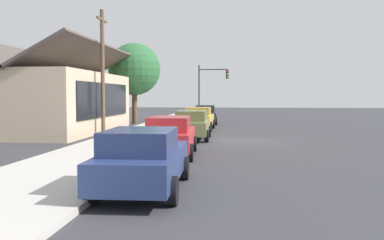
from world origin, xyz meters
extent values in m
plane|color=#38383D|center=(0.00, 0.00, 0.00)|extent=(120.00, 120.00, 0.00)
cube|color=beige|center=(0.00, 5.60, 0.08)|extent=(60.00, 4.20, 0.16)
cube|color=navy|center=(-12.14, 2.64, 0.68)|extent=(4.72, 1.91, 0.70)
cube|color=navy|center=(-12.61, 2.63, 1.31)|extent=(2.28, 1.64, 0.56)
cylinder|color=black|center=(-10.71, 3.58, 0.33)|extent=(0.66, 0.23, 0.66)
cylinder|color=black|center=(-10.67, 1.77, 0.33)|extent=(0.66, 0.23, 0.66)
cylinder|color=black|center=(-13.61, 3.51, 0.33)|extent=(0.66, 0.23, 0.66)
cylinder|color=black|center=(-13.57, 1.70, 0.33)|extent=(0.66, 0.23, 0.66)
cube|color=red|center=(-6.02, 2.88, 0.68)|extent=(4.70, 1.94, 0.70)
cube|color=#A9272B|center=(-6.48, 2.86, 1.31)|extent=(2.29, 1.62, 0.56)
cylinder|color=black|center=(-4.63, 3.81, 0.33)|extent=(0.67, 0.25, 0.66)
cylinder|color=black|center=(-4.55, 2.08, 0.33)|extent=(0.67, 0.25, 0.66)
cylinder|color=black|center=(-7.49, 3.68, 0.33)|extent=(0.67, 0.25, 0.66)
cylinder|color=black|center=(-7.41, 1.95, 0.33)|extent=(0.67, 0.25, 0.66)
cube|color=olive|center=(0.33, 2.65, 0.68)|extent=(4.43, 1.81, 0.70)
cube|color=#61683C|center=(-0.11, 2.64, 1.31)|extent=(2.14, 1.57, 0.56)
cylinder|color=black|center=(1.68, 3.54, 0.33)|extent=(0.66, 0.23, 0.66)
cylinder|color=black|center=(1.71, 1.80, 0.33)|extent=(0.66, 0.23, 0.66)
cylinder|color=black|center=(-1.04, 3.50, 0.33)|extent=(0.66, 0.23, 0.66)
cylinder|color=black|center=(-1.02, 1.76, 0.33)|extent=(0.66, 0.23, 0.66)
cube|color=gold|center=(6.66, 2.78, 0.68)|extent=(4.48, 1.89, 0.70)
cube|color=gold|center=(6.21, 2.79, 1.31)|extent=(2.17, 1.63, 0.56)
cylinder|color=black|center=(8.05, 3.65, 0.33)|extent=(0.66, 0.23, 0.66)
cylinder|color=black|center=(8.02, 1.86, 0.33)|extent=(0.66, 0.23, 0.66)
cylinder|color=black|center=(5.30, 3.71, 0.33)|extent=(0.66, 0.23, 0.66)
cylinder|color=black|center=(5.26, 1.91, 0.33)|extent=(0.66, 0.23, 0.66)
cube|color=#2D3035|center=(13.05, 2.79, 0.68)|extent=(4.74, 2.02, 0.70)
cube|color=#27292D|center=(12.59, 2.77, 1.31)|extent=(2.32, 1.67, 0.56)
cylinder|color=black|center=(14.44, 3.75, 0.33)|extent=(0.67, 0.26, 0.66)
cylinder|color=black|center=(14.54, 2.00, 0.33)|extent=(0.67, 0.26, 0.66)
cylinder|color=black|center=(11.56, 3.59, 0.33)|extent=(0.67, 0.26, 0.66)
cylinder|color=black|center=(11.66, 1.83, 0.33)|extent=(0.67, 0.26, 0.66)
cube|color=#CCB293|center=(4.11, 12.00, 1.93)|extent=(12.66, 6.59, 3.85)
cube|color=black|center=(4.11, 8.67, 2.12)|extent=(10.13, 0.08, 2.16)
cube|color=#514742|center=(4.11, 10.35, 4.73)|extent=(13.26, 3.59, 2.01)
cube|color=#514742|center=(4.11, 13.65, 4.73)|extent=(13.26, 3.59, 2.01)
cylinder|color=brown|center=(12.49, 8.74, 1.70)|extent=(0.44, 0.44, 3.40)
sphere|color=#2D6638|center=(12.49, 8.74, 4.61)|extent=(4.39, 4.39, 4.39)
cylinder|color=#383833|center=(16.66, 3.60, 2.60)|extent=(0.14, 0.14, 5.20)
cylinder|color=#383833|center=(16.66, 2.30, 4.80)|extent=(0.10, 2.60, 0.10)
cube|color=black|center=(16.66, 1.00, 4.35)|extent=(0.28, 0.24, 0.80)
sphere|color=red|center=(16.51, 1.00, 4.61)|extent=(0.16, 0.16, 0.16)
sphere|color=yellow|center=(16.51, 1.00, 4.35)|extent=(0.16, 0.16, 0.16)
sphere|color=green|center=(16.51, 1.00, 4.09)|extent=(0.16, 0.16, 0.16)
cylinder|color=brown|center=(2.11, 8.20, 3.75)|extent=(0.24, 0.24, 7.50)
cube|color=brown|center=(2.11, 8.20, 6.90)|extent=(1.80, 0.12, 0.12)
cylinder|color=red|center=(1.66, 4.20, 0.44)|extent=(0.22, 0.22, 0.55)
sphere|color=red|center=(1.66, 4.20, 0.78)|extent=(0.18, 0.18, 0.18)
camera|label=1|loc=(-22.62, 0.38, 2.42)|focal=39.56mm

